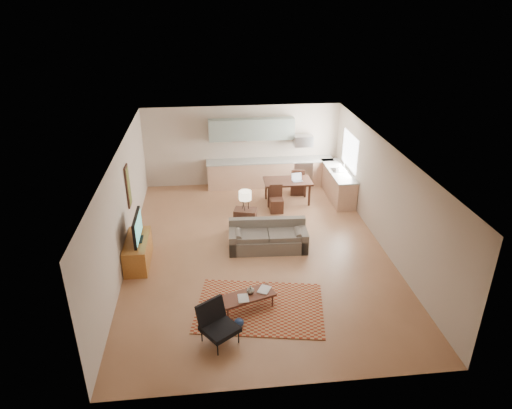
{
  "coord_description": "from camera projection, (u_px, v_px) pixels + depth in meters",
  "views": [
    {
      "loc": [
        -1.14,
        -10.08,
        6.11
      ],
      "look_at": [
        0.0,
        0.3,
        1.15
      ],
      "focal_mm": 32.0,
      "sensor_mm": 36.0,
      "label": 1
    }
  ],
  "objects": [
    {
      "name": "book_a",
      "position": [
        238.0,
        299.0,
        9.33
      ],
      "size": [
        0.23,
        0.3,
        0.03
      ],
      "primitive_type": "imported",
      "rotation": [
        0.0,
        0.0,
        0.02
      ],
      "color": "maroon",
      "rests_on": "coffee_table"
    },
    {
      "name": "rug",
      "position": [
        260.0,
        307.0,
        9.64
      ],
      "size": [
        2.93,
        2.27,
        0.02
      ],
      "primitive_type": "cube",
      "rotation": [
        0.0,
        0.0,
        -0.18
      ],
      "color": "maroon",
      "rests_on": "floor"
    },
    {
      "name": "triptych",
      "position": [
        239.0,
        134.0,
        15.04
      ],
      "size": [
        1.7,
        0.04,
        0.5
      ],
      "primitive_type": null,
      "color": "#FFF0C5",
      "rests_on": "room"
    },
    {
      "name": "tv_credenza",
      "position": [
        138.0,
        251.0,
        11.08
      ],
      "size": [
        0.54,
        1.41,
        0.65
      ],
      "primitive_type": null,
      "color": "#955621",
      "rests_on": "floor"
    },
    {
      "name": "kitchen_microwave",
      "position": [
        303.0,
        141.0,
        15.09
      ],
      "size": [
        0.62,
        0.4,
        0.35
      ],
      "primitive_type": "cube",
      "color": "#A5A8AD",
      "rests_on": "room"
    },
    {
      "name": "kitchen_counter_back",
      "position": [
        270.0,
        173.0,
        15.43
      ],
      "size": [
        4.26,
        0.64,
        0.92
      ],
      "primitive_type": null,
      "color": "tan",
      "rests_on": "ground"
    },
    {
      "name": "book_b",
      "position": [
        259.0,
        288.0,
        9.66
      ],
      "size": [
        0.48,
        0.5,
        0.02
      ],
      "primitive_type": "imported",
      "rotation": [
        0.0,
        0.0,
        -0.49
      ],
      "color": "navy",
      "rests_on": "coffee_table"
    },
    {
      "name": "armchair",
      "position": [
        220.0,
        325.0,
        8.54
      ],
      "size": [
        0.97,
        0.97,
        0.8
      ],
      "primitive_type": null,
      "rotation": [
        0.0,
        0.0,
        0.62
      ],
      "color": "black",
      "rests_on": "floor"
    },
    {
      "name": "soap_bottle",
      "position": [
        337.0,
        169.0,
        14.17
      ],
      "size": [
        0.12,
        0.12,
        0.19
      ],
      "primitive_type": "imported",
      "rotation": [
        0.0,
        0.0,
        -0.17
      ],
      "color": "#FFF0C5",
      "rests_on": "kitchen_counter_right"
    },
    {
      "name": "sofa",
      "position": [
        268.0,
        236.0,
        11.68
      ],
      "size": [
        2.13,
        1.01,
        0.73
      ],
      "primitive_type": null,
      "rotation": [
        0.0,
        0.0,
        -0.05
      ],
      "color": "#5A5147",
      "rests_on": "floor"
    },
    {
      "name": "dining_table",
      "position": [
        287.0,
        191.0,
        14.25
      ],
      "size": [
        1.46,
        0.84,
        0.74
      ],
      "primitive_type": null,
      "rotation": [
        0.0,
        0.0,
        -0.0
      ],
      "color": "#351D14",
      "rests_on": "floor"
    },
    {
      "name": "kitchen_counter_right",
      "position": [
        338.0,
        184.0,
        14.57
      ],
      "size": [
        0.64,
        2.26,
        0.92
      ],
      "primitive_type": null,
      "color": "tan",
      "rests_on": "ground"
    },
    {
      "name": "wall_art_left",
      "position": [
        128.0,
        186.0,
        11.61
      ],
      "size": [
        0.06,
        0.42,
        1.1
      ],
      "primitive_type": null,
      "color": "olive",
      "rests_on": "room"
    },
    {
      "name": "laptop",
      "position": [
        298.0,
        178.0,
        13.98
      ],
      "size": [
        0.34,
        0.28,
        0.23
      ],
      "primitive_type": null,
      "rotation": [
        0.0,
        0.0,
        0.15
      ],
      "color": "#A5A8AD",
      "rests_on": "dining_table"
    },
    {
      "name": "tv",
      "position": [
        137.0,
        228.0,
        10.8
      ],
      "size": [
        0.11,
        1.08,
        0.65
      ],
      "primitive_type": null,
      "color": "black",
      "rests_on": "tv_credenza"
    },
    {
      "name": "room",
      "position": [
        257.0,
        202.0,
        11.2
      ],
      "size": [
        9.0,
        9.0,
        9.0
      ],
      "color": "#926040",
      "rests_on": "ground"
    },
    {
      "name": "vase",
      "position": [
        250.0,
        290.0,
        9.5
      ],
      "size": [
        0.18,
        0.18,
        0.17
      ],
      "primitive_type": "imported",
      "rotation": [
        0.0,
        0.0,
        -0.05
      ],
      "color": "black",
      "rests_on": "coffee_table"
    },
    {
      "name": "dining_chair_far",
      "position": [
        297.0,
        181.0,
        14.82
      ],
      "size": [
        0.49,
        0.5,
        0.89
      ],
      "primitive_type": null,
      "rotation": [
        0.0,
        0.0,
        2.99
      ],
      "color": "#351D14",
      "rests_on": "floor"
    },
    {
      "name": "kitchen_range",
      "position": [
        302.0,
        172.0,
        15.54
      ],
      "size": [
        0.62,
        0.62,
        0.9
      ],
      "primitive_type": "cube",
      "color": "#A5A8AD",
      "rests_on": "ground"
    },
    {
      "name": "window_right",
      "position": [
        350.0,
        151.0,
        14.13
      ],
      "size": [
        0.02,
        1.4,
        1.05
      ],
      "primitive_type": "cube",
      "color": "white",
      "rests_on": "room"
    },
    {
      "name": "dining_chair_near",
      "position": [
        276.0,
        199.0,
        13.62
      ],
      "size": [
        0.4,
        0.42,
        0.82
      ],
      "primitive_type": null,
      "rotation": [
        0.0,
        0.0,
        -0.02
      ],
      "color": "#351D14",
      "rests_on": "floor"
    },
    {
      "name": "console_table",
      "position": [
        245.0,
        221.0,
        12.49
      ],
      "size": [
        0.68,
        0.53,
        0.7
      ],
      "primitive_type": null,
      "rotation": [
        0.0,
        0.0,
        -0.25
      ],
      "color": "#351D14",
      "rests_on": "floor"
    },
    {
      "name": "upper_cabinets",
      "position": [
        252.0,
        129.0,
        14.86
      ],
      "size": [
        2.8,
        0.34,
        0.7
      ],
      "primitive_type": "cube",
      "color": "gray",
      "rests_on": "room"
    },
    {
      "name": "table_lamp",
      "position": [
        245.0,
        200.0,
        12.22
      ],
      "size": [
        0.44,
        0.44,
        0.56
      ],
      "primitive_type": null,
      "rotation": [
        0.0,
        0.0,
        -0.39
      ],
      "color": "beige",
      "rests_on": "console_table"
    },
    {
      "name": "coffee_table",
      "position": [
        247.0,
        302.0,
        9.53
      ],
      "size": [
        1.25,
        0.81,
        0.35
      ],
      "primitive_type": null,
      "rotation": [
        0.0,
        0.0,
        0.33
      ],
      "color": "#4E2418",
      "rests_on": "floor"
    }
  ]
}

